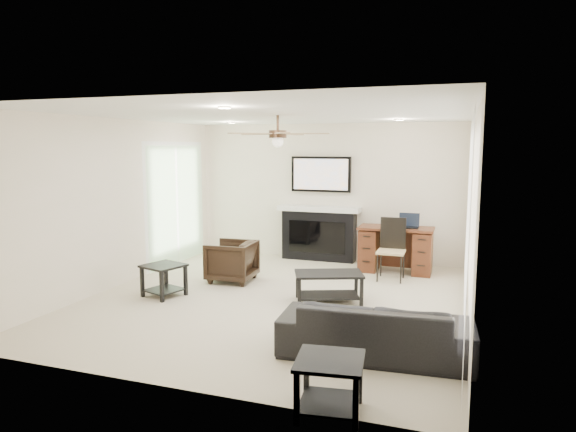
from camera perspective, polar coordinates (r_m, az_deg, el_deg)
name	(u,v)px	position (r m, az deg, el deg)	size (l,w,h in m)	color
room_shell	(290,177)	(6.87, 0.26, 4.38)	(5.50, 5.54, 2.52)	beige
sofa	(376,329)	(5.32, 9.70, -12.25)	(1.90, 0.74, 0.56)	black
armchair	(232,261)	(8.06, -6.27, -5.00)	(0.68, 0.70, 0.63)	black
coffee_table	(329,287)	(7.01, 4.54, -7.89)	(0.90, 0.50, 0.40)	black
end_table_near	(330,386)	(4.24, 4.64, -18.34)	(0.52, 0.52, 0.45)	black
end_table_left	(164,280)	(7.45, -13.62, -6.96)	(0.50, 0.50, 0.45)	black
fireplace_unit	(319,209)	(9.41, 3.45, 0.81)	(1.52, 0.34, 1.91)	black
desk	(395,250)	(8.75, 11.86, -3.68)	(1.22, 0.56, 0.76)	#3E160F
desk_chair	(391,250)	(8.20, 11.38, -3.69)	(0.42, 0.44, 0.97)	black
laptop	(409,221)	(8.63, 13.25, -0.55)	(0.33, 0.24, 0.23)	black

